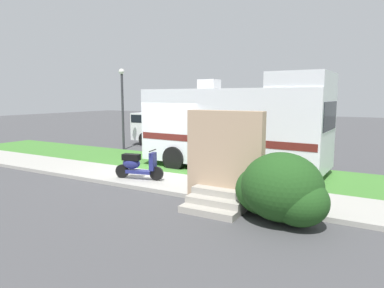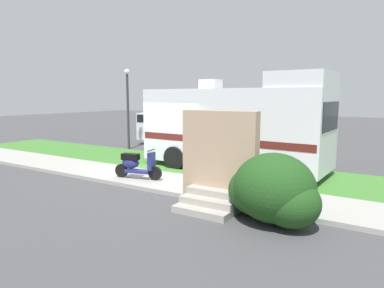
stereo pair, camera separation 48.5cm
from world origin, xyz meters
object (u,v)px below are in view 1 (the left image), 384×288
object	(u,v)px
street_lamp_post	(122,101)
pickup_truck_near	(171,128)
motorhome_rv	(235,126)
bottle_green	(202,186)
bicycle	(217,172)
scooter	(137,165)

from	to	relation	value
street_lamp_post	pickup_truck_near	bearing A→B (deg)	63.06
motorhome_rv	bottle_green	bearing A→B (deg)	-83.23
bicycle	pickup_truck_near	size ratio (longest dim) A/B	0.32
motorhome_rv	bicycle	distance (m)	2.88
scooter	motorhome_rv	bearing A→B (deg)	57.65
scooter	bicycle	bearing A→B (deg)	13.60
motorhome_rv	bicycle	size ratio (longest dim) A/B	4.07
scooter	bottle_green	world-z (taller)	scooter
bottle_green	bicycle	bearing A→B (deg)	82.69
scooter	bottle_green	size ratio (longest dim) A/B	6.20
bicycle	bottle_green	world-z (taller)	bicycle
scooter	bottle_green	xyz separation A→B (m)	(2.42, -0.15, -0.35)
bicycle	scooter	bearing A→B (deg)	-166.40
motorhome_rv	scooter	size ratio (longest dim) A/B	4.19
motorhome_rv	street_lamp_post	distance (m)	7.31
scooter	pickup_truck_near	world-z (taller)	pickup_truck_near
pickup_truck_near	bottle_green	distance (m)	9.93
scooter	pickup_truck_near	bearing A→B (deg)	115.73
motorhome_rv	bottle_green	distance (m)	3.66
bicycle	bottle_green	size ratio (longest dim) A/B	6.39
bicycle	bottle_green	distance (m)	0.81
scooter	street_lamp_post	bearing A→B (deg)	134.32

